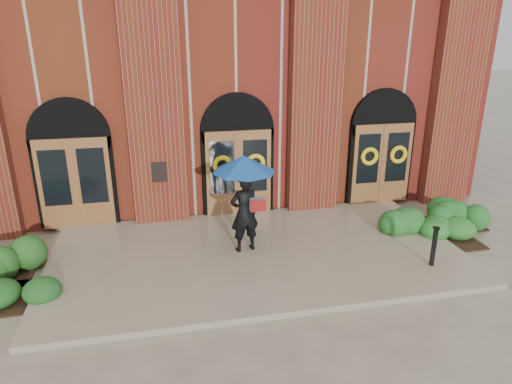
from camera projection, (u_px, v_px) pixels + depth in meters
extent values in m
plane|color=gray|center=(259.00, 259.00, 11.23)|extent=(90.00, 90.00, 0.00)
cube|color=gray|center=(257.00, 254.00, 11.34)|extent=(10.00, 5.30, 0.15)
cube|color=maroon|center=(211.00, 77.00, 18.22)|extent=(16.00, 12.00, 7.00)
cube|color=black|center=(159.00, 172.00, 12.49)|extent=(0.40, 0.05, 0.55)
cube|color=maroon|center=(154.00, 103.00, 12.10)|extent=(1.50, 0.45, 7.00)
cube|color=maroon|center=(315.00, 98.00, 12.99)|extent=(1.50, 0.45, 7.00)
cube|color=maroon|center=(456.00, 93.00, 13.88)|extent=(1.50, 0.45, 7.00)
cube|color=brown|center=(75.00, 183.00, 12.35)|extent=(1.90, 0.10, 2.50)
cylinder|color=black|center=(70.00, 137.00, 12.06)|extent=(2.10, 0.22, 2.10)
cube|color=brown|center=(239.00, 173.00, 13.24)|extent=(1.90, 0.10, 2.50)
cylinder|color=black|center=(237.00, 130.00, 12.95)|extent=(2.10, 0.22, 2.10)
cube|color=brown|center=(381.00, 164.00, 14.14)|extent=(1.90, 0.10, 2.50)
cylinder|color=black|center=(383.00, 123.00, 13.84)|extent=(2.10, 0.22, 2.10)
torus|color=yellow|center=(223.00, 165.00, 12.94)|extent=(0.57, 0.13, 0.57)
torus|color=yellow|center=(256.00, 163.00, 13.13)|extent=(0.57, 0.13, 0.57)
torus|color=yellow|center=(370.00, 156.00, 13.83)|extent=(0.57, 0.13, 0.57)
torus|color=yellow|center=(398.00, 155.00, 14.02)|extent=(0.57, 0.13, 0.57)
imported|color=black|center=(244.00, 213.00, 11.07)|extent=(0.80, 0.61, 1.98)
cone|color=#12448F|center=(244.00, 164.00, 10.65)|extent=(1.80, 1.80, 0.40)
cylinder|color=black|center=(247.00, 185.00, 10.79)|extent=(0.02, 0.02, 0.65)
cube|color=#999D9E|center=(257.00, 204.00, 10.89)|extent=(0.40, 0.25, 0.29)
cube|color=maroon|center=(258.00, 206.00, 10.80)|extent=(0.37, 0.10, 0.29)
cube|color=black|center=(434.00, 247.00, 10.50)|extent=(0.10, 0.10, 0.93)
cube|color=black|center=(437.00, 228.00, 10.34)|extent=(0.15, 0.15, 0.04)
ellipsoid|color=#1F581F|center=(430.00, 215.00, 12.95)|extent=(2.73, 1.09, 0.70)
ellipsoid|color=#1B4B19|center=(28.00, 286.00, 9.59)|extent=(1.41, 1.21, 0.50)
ellipsoid|color=#246223|center=(446.00, 231.00, 12.15)|extent=(1.50, 1.28, 0.53)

